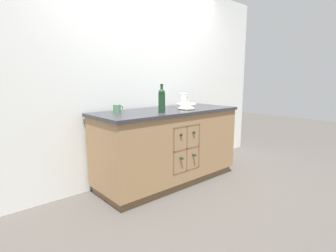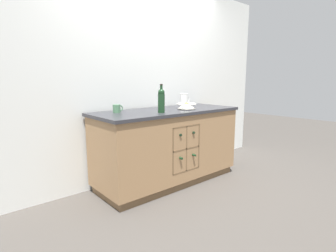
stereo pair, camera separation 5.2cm
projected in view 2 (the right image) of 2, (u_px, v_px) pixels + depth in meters
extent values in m
plane|color=#4C4742|center=(168.00, 181.00, 3.32)|extent=(14.00, 14.00, 0.00)
cube|color=silver|center=(148.00, 79.00, 3.41)|extent=(4.40, 0.06, 2.55)
cube|color=brown|center=(168.00, 178.00, 3.32)|extent=(1.75, 0.62, 0.09)
cube|color=#99724C|center=(168.00, 144.00, 3.24)|extent=(1.81, 0.68, 0.78)
cube|color=#2D2D33|center=(168.00, 111.00, 3.17)|extent=(1.85, 0.72, 0.03)
cube|color=brown|center=(181.00, 147.00, 3.05)|extent=(0.41, 0.01, 0.52)
cube|color=brown|center=(170.00, 151.00, 2.88)|extent=(0.02, 0.10, 0.52)
cube|color=brown|center=(196.00, 145.00, 3.14)|extent=(0.02, 0.10, 0.52)
cube|color=brown|center=(183.00, 170.00, 3.06)|extent=(0.41, 0.10, 0.02)
cube|color=brown|center=(184.00, 148.00, 3.01)|extent=(0.41, 0.10, 0.02)
cube|color=brown|center=(184.00, 126.00, 2.97)|extent=(0.41, 0.10, 0.02)
cube|color=brown|center=(184.00, 148.00, 3.01)|extent=(0.02, 0.10, 0.52)
cylinder|color=#19381E|center=(172.00, 155.00, 3.03)|extent=(0.07, 0.19, 0.07)
cylinder|color=#19381E|center=(180.00, 158.00, 2.93)|extent=(0.03, 0.08, 0.03)
cylinder|color=#19381E|center=(184.00, 152.00, 3.17)|extent=(0.07, 0.21, 0.07)
cylinder|color=#19381E|center=(193.00, 155.00, 3.06)|extent=(0.03, 0.09, 0.03)
cylinder|color=black|center=(171.00, 133.00, 3.00)|extent=(0.07, 0.19, 0.07)
cylinder|color=black|center=(179.00, 135.00, 2.90)|extent=(0.03, 0.08, 0.03)
cylinder|color=black|center=(182.00, 130.00, 3.15)|extent=(0.07, 0.22, 0.07)
cylinder|color=black|center=(191.00, 132.00, 3.03)|extent=(0.03, 0.09, 0.03)
cylinder|color=silver|center=(186.00, 109.00, 3.22)|extent=(0.11, 0.11, 0.01)
cone|color=silver|center=(187.00, 106.00, 3.21)|extent=(0.22, 0.22, 0.06)
torus|color=silver|center=(187.00, 104.00, 3.21)|extent=(0.24, 0.24, 0.02)
sphere|color=#7FA838|center=(186.00, 106.00, 3.21)|extent=(0.08, 0.08, 0.08)
cylinder|color=white|center=(184.00, 100.00, 3.47)|extent=(0.10, 0.10, 0.18)
torus|color=white|center=(184.00, 94.00, 3.45)|extent=(0.11, 0.11, 0.01)
torus|color=white|center=(187.00, 99.00, 3.50)|extent=(0.11, 0.01, 0.11)
cylinder|color=#4C7A56|center=(117.00, 109.00, 2.87)|extent=(0.08, 0.08, 0.09)
torus|color=#4C7A56|center=(120.00, 108.00, 2.90)|extent=(0.07, 0.01, 0.07)
cylinder|color=#19381E|center=(161.00, 103.00, 2.87)|extent=(0.08, 0.08, 0.21)
sphere|color=#19381E|center=(161.00, 92.00, 2.85)|extent=(0.07, 0.07, 0.07)
cylinder|color=#19381E|center=(161.00, 89.00, 2.84)|extent=(0.03, 0.03, 0.09)
cylinder|color=black|center=(161.00, 85.00, 2.83)|extent=(0.03, 0.03, 0.01)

